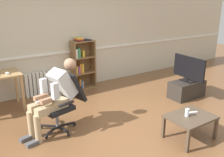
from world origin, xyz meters
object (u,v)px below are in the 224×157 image
Objects in this scene: tv_stand at (187,89)px; drinking_glass at (187,113)px; bookshelf at (82,64)px; office_chair at (64,99)px; coffee_table at (190,119)px; spare_remote at (193,112)px; person_seated at (54,95)px; tv_screen at (189,68)px; computer_mouse at (7,73)px; radiator at (44,83)px.

drinking_glass is at bearing -140.22° from tv_stand.
office_chair is (-1.14, -1.61, -0.09)m from bookshelf.
coffee_table is at bearing -25.28° from drinking_glass.
drinking_glass is 0.84× the size of spare_remote.
bookshelf is at bearing 132.51° from tv_stand.
spare_remote is at bearing 39.43° from person_seated.
tv_stand is 1.15× the size of coffee_table.
person_seated reaches higher than spare_remote.
tv_stand is 6.51× the size of drinking_glass.
bookshelf is at bearing 95.65° from drinking_glass.
computer_mouse is at bearing 70.24° from tv_screen.
tv_stand is (3.47, -1.44, -0.58)m from computer_mouse.
bookshelf reaches higher than person_seated.
spare_remote is (-1.22, -1.14, 0.21)m from tv_stand.
spare_remote is at bearing -48.90° from computer_mouse.
drinking_glass is (-0.06, 0.03, 0.11)m from coffee_table.
drinking_glass is (1.61, -1.36, -0.19)m from person_seated.
tv_stand is 0.96× the size of tv_screen.
bookshelf is 3.03m from drinking_glass.
spare_remote is (1.62, -1.38, -0.12)m from office_chair.
spare_remote is at bearing 35.84° from office_chair.
computer_mouse is 0.08× the size of person_seated.
bookshelf is at bearing 96.71° from coffee_table.
radiator is at bearing 112.56° from coffee_table.
computer_mouse is 1.09m from radiator.
drinking_glass is (-1.40, -1.16, -0.22)m from tv_screen.
person_seated is (-1.31, -1.65, 0.04)m from bookshelf.
person_seated is 1.40× the size of tv_screen.
person_seated is at bearing -128.44° from bookshelf.
tv_stand is at bearing 153.04° from spare_remote.
radiator is 6.68× the size of drinking_glass.
bookshelf is 8.38× the size of spare_remote.
person_seated is at bearing -69.50° from computer_mouse.
office_chair is 2.13m from spare_remote.
bookshelf is 1.54× the size of tv_stand.
spare_remote is at bearing 7.35° from drinking_glass.
person_seated reaches higher than drinking_glass.
computer_mouse is 0.12× the size of radiator.
bookshelf is at bearing 13.01° from computer_mouse.
person_seated is at bearing -101.76° from radiator.
computer_mouse is at bearing 157.50° from tv_stand.
office_chair is 0.21m from person_seated.
radiator is at bearing -135.30° from spare_remote.
tv_screen reaches higher than coffee_table.
coffee_table is (2.13, -2.63, -0.43)m from computer_mouse.
tv_stand is at bearing 90.00° from tv_screen.
radiator is at bearing 173.98° from bookshelf.
office_chair reaches higher than radiator.
office_chair is (-0.20, -1.71, 0.25)m from radiator.
person_seated reaches higher than coffee_table.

